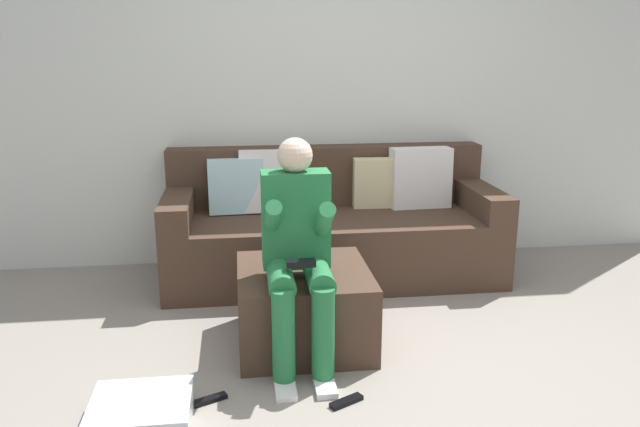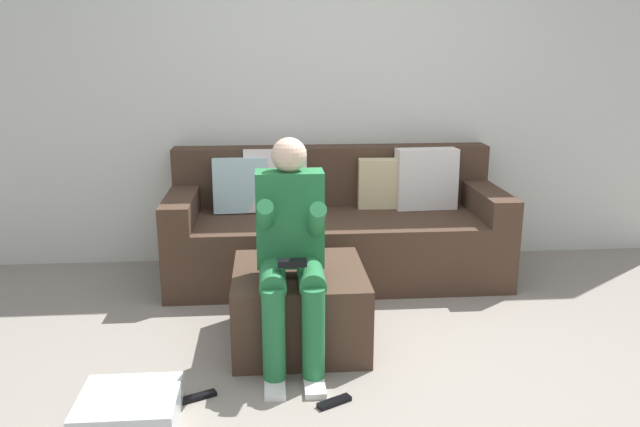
{
  "view_description": "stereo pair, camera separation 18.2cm",
  "coord_description": "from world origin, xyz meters",
  "px_view_note": "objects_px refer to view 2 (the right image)",
  "views": [
    {
      "loc": [
        -0.65,
        -2.62,
        1.6
      ],
      "look_at": [
        -0.16,
        1.09,
        0.6
      ],
      "focal_mm": 35.57,
      "sensor_mm": 36.0,
      "label": 1
    },
    {
      "loc": [
        -0.46,
        -2.64,
        1.6
      ],
      "look_at": [
        -0.16,
        1.09,
        0.6
      ],
      "focal_mm": 35.57,
      "sensor_mm": 36.0,
      "label": 2
    }
  ],
  "objects_px": {
    "couch_sectional": "(335,228)",
    "person_seated": "(291,247)",
    "remote_by_storage_bin": "(197,397)",
    "remote_near_ottoman": "(334,402)",
    "storage_bin": "(129,409)",
    "ottoman": "(299,306)"
  },
  "relations": [
    {
      "from": "couch_sectional",
      "to": "person_seated",
      "type": "relative_size",
      "value": 2.0
    },
    {
      "from": "person_seated",
      "to": "remote_by_storage_bin",
      "type": "height_order",
      "value": "person_seated"
    },
    {
      "from": "person_seated",
      "to": "remote_near_ottoman",
      "type": "height_order",
      "value": "person_seated"
    },
    {
      "from": "couch_sectional",
      "to": "remote_by_storage_bin",
      "type": "bearing_deg",
      "value": -116.66
    },
    {
      "from": "storage_bin",
      "to": "remote_by_storage_bin",
      "type": "bearing_deg",
      "value": 30.0
    },
    {
      "from": "ottoman",
      "to": "remote_near_ottoman",
      "type": "relative_size",
      "value": 4.35
    },
    {
      "from": "couch_sectional",
      "to": "remote_near_ottoman",
      "type": "distance_m",
      "value": 1.76
    },
    {
      "from": "person_seated",
      "to": "remote_near_ottoman",
      "type": "xyz_separation_m",
      "value": [
        0.17,
        -0.45,
        -0.61
      ]
    },
    {
      "from": "person_seated",
      "to": "ottoman",
      "type": "bearing_deg",
      "value": 76.97
    },
    {
      "from": "couch_sectional",
      "to": "remote_by_storage_bin",
      "type": "height_order",
      "value": "couch_sectional"
    },
    {
      "from": "person_seated",
      "to": "remote_by_storage_bin",
      "type": "bearing_deg",
      "value": -142.12
    },
    {
      "from": "ottoman",
      "to": "person_seated",
      "type": "bearing_deg",
      "value": -103.03
    },
    {
      "from": "storage_bin",
      "to": "remote_by_storage_bin",
      "type": "xyz_separation_m",
      "value": [
        0.28,
        0.16,
        -0.05
      ]
    },
    {
      "from": "couch_sectional",
      "to": "storage_bin",
      "type": "xyz_separation_m",
      "value": [
        -1.09,
        -1.79,
        -0.28
      ]
    },
    {
      "from": "remote_near_ottoman",
      "to": "remote_by_storage_bin",
      "type": "xyz_separation_m",
      "value": [
        -0.63,
        0.09,
        0.0
      ]
    },
    {
      "from": "person_seated",
      "to": "couch_sectional",
      "type": "bearing_deg",
      "value": 74.23
    },
    {
      "from": "couch_sectional",
      "to": "remote_by_storage_bin",
      "type": "distance_m",
      "value": 1.85
    },
    {
      "from": "ottoman",
      "to": "remote_by_storage_bin",
      "type": "xyz_separation_m",
      "value": [
        -0.51,
        -0.56,
        -0.2
      ]
    },
    {
      "from": "ottoman",
      "to": "remote_near_ottoman",
      "type": "height_order",
      "value": "ottoman"
    },
    {
      "from": "couch_sectional",
      "to": "storage_bin",
      "type": "bearing_deg",
      "value": -121.45
    },
    {
      "from": "ottoman",
      "to": "person_seated",
      "type": "height_order",
      "value": "person_seated"
    },
    {
      "from": "storage_bin",
      "to": "remote_near_ottoman",
      "type": "xyz_separation_m",
      "value": [
        0.91,
        0.07,
        -0.05
      ]
    }
  ]
}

